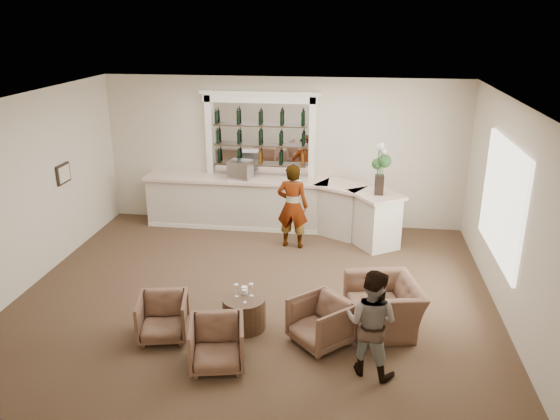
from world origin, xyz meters
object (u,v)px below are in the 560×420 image
at_px(guest, 371,323).
at_px(armchair_center, 217,344).
at_px(sommelier, 292,206).
at_px(cocktail_table, 244,313).
at_px(armchair_right, 321,322).
at_px(espresso_machine, 240,170).
at_px(flower_vase, 380,166).
at_px(bar_counter, 273,205).
at_px(armchair_far, 383,306).
at_px(armchair_left, 163,317).

distance_m(guest, armchair_center, 2.09).
bearing_deg(guest, sommelier, -47.85).
bearing_deg(cocktail_table, armchair_right, -12.94).
bearing_deg(espresso_machine, flower_vase, -2.87).
xyz_separation_m(bar_counter, cocktail_table, (0.18, -4.09, -0.32)).
distance_m(espresso_machine, flower_vase, 3.07).
height_order(cocktail_table, armchair_right, armchair_right).
bearing_deg(armchair_far, armchair_center, -74.02).
relative_size(bar_counter, cocktail_table, 8.68).
relative_size(guest, armchair_far, 1.30).
bearing_deg(armchair_center, cocktail_table, 67.76).
distance_m(bar_counter, cocktail_table, 4.10).
bearing_deg(armchair_left, espresso_machine, 74.53).
distance_m(cocktail_table, sommelier, 3.29).
relative_size(cocktail_table, flower_vase, 0.63).
relative_size(armchair_far, flower_vase, 1.10).
bearing_deg(armchair_center, guest, -8.34).
height_order(bar_counter, guest, guest).
bearing_deg(armchair_right, bar_counter, 153.87).
relative_size(armchair_center, flower_vase, 0.71).
distance_m(bar_counter, guest, 5.35).
height_order(cocktail_table, armchair_left, armchair_left).
height_order(bar_counter, espresso_machine, espresso_machine).
bearing_deg(sommelier, armchair_left, 73.40).
xyz_separation_m(sommelier, armchair_far, (1.73, -2.93, -0.50)).
height_order(guest, armchair_center, guest).
height_order(bar_counter, flower_vase, flower_vase).
bearing_deg(cocktail_table, armchair_center, -99.69).
relative_size(sommelier, guest, 1.18).
bearing_deg(armchair_center, armchair_far, 17.03).
relative_size(cocktail_table, armchair_right, 0.86).
xyz_separation_m(armchair_left, flower_vase, (3.21, 3.85, 1.40)).
bearing_deg(armchair_right, armchair_center, -104.91).
relative_size(bar_counter, sommelier, 3.25).
bearing_deg(armchair_left, guest, -20.46).
relative_size(bar_counter, espresso_machine, 12.12).
relative_size(bar_counter, armchair_far, 4.95).
bearing_deg(armchair_left, sommelier, 55.26).
bearing_deg(armchair_far, bar_counter, -162.81).
bearing_deg(guest, armchair_left, 13.75).
distance_m(guest, armchair_left, 3.06).
relative_size(cocktail_table, armchair_center, 0.88).
bearing_deg(sommelier, cocktail_table, 89.28).
relative_size(guest, espresso_machine, 3.17).
bearing_deg(espresso_machine, bar_counter, 9.03).
bearing_deg(cocktail_table, flower_vase, 58.76).
height_order(guest, armchair_right, guest).
height_order(cocktail_table, sommelier, sommelier).
distance_m(cocktail_table, armchair_left, 1.21).
bearing_deg(sommelier, armchair_center, 88.50).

